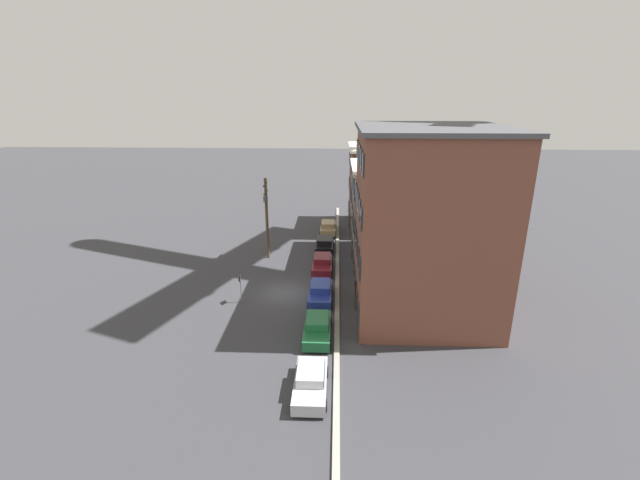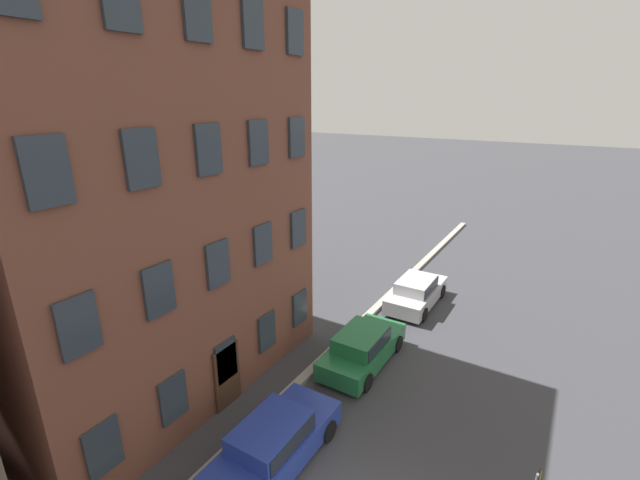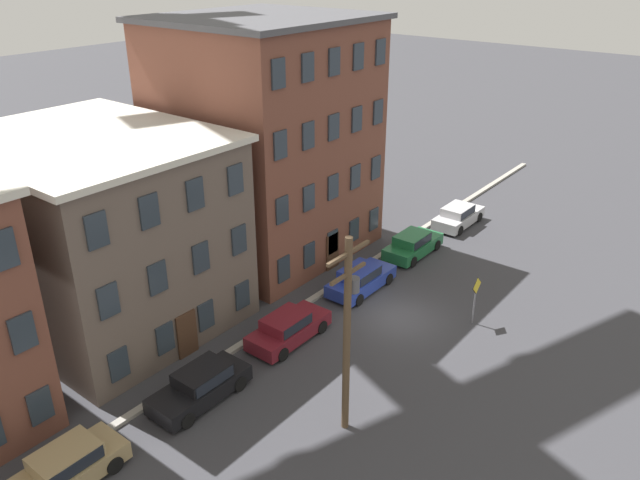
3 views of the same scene
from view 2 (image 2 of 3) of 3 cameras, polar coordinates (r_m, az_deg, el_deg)
The scene contains 5 objects.
kerb_strip at distance 13.81m, azimuth -14.22°, elevation -27.24°, with size 56.00×0.36×0.16m, color #9E998E.
apartment_far at distance 16.53m, azimuth -26.46°, elevation 6.51°, with size 11.22×10.37×13.87m.
car_blue at distance 13.22m, azimuth -6.13°, elevation -25.13°, with size 4.40×1.92×1.43m.
car_green at distance 17.00m, azimuth 5.67°, elevation -13.90°, with size 4.40×1.92×1.43m.
car_silver at distance 21.75m, azimuth 12.74°, elevation -6.64°, with size 4.40×1.92×1.43m.
Camera 2 is at (-6.32, -2.90, 9.87)m, focal length 24.00 mm.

